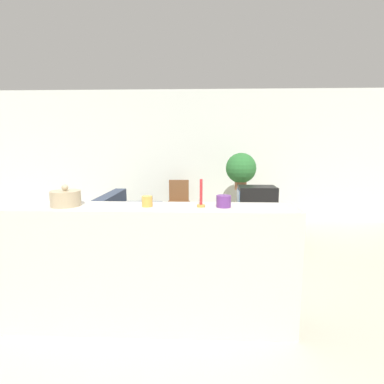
# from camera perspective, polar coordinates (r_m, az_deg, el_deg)

# --- Properties ---
(ground_plane) EXTENTS (14.00, 14.00, 0.00)m
(ground_plane) POSITION_cam_1_polar(r_m,az_deg,el_deg) (3.30, -9.80, -20.04)
(ground_plane) COLOR beige
(wall_back) EXTENTS (9.00, 0.06, 2.70)m
(wall_back) POSITION_cam_1_polar(r_m,az_deg,el_deg) (6.29, -3.64, 6.70)
(wall_back) COLOR silver
(wall_back) RESTS_ON ground_plane
(couch) EXTENTS (0.87, 2.02, 0.79)m
(couch) POSITION_cam_1_polar(r_m,az_deg,el_deg) (4.79, -13.08, -7.27)
(couch) COLOR #384256
(couch) RESTS_ON ground_plane
(tv_stand) EXTENTS (0.88, 0.53, 0.48)m
(tv_stand) POSITION_cam_1_polar(r_m,az_deg,el_deg) (4.86, 12.06, -7.40)
(tv_stand) COLOR brown
(tv_stand) RESTS_ON ground_plane
(television) EXTENTS (0.58, 0.41, 0.48)m
(television) POSITION_cam_1_polar(r_m,az_deg,el_deg) (4.75, 12.18, -1.81)
(television) COLOR black
(television) RESTS_ON tv_stand
(wooden_chair) EXTENTS (0.44, 0.44, 0.90)m
(wooden_chair) POSITION_cam_1_polar(r_m,az_deg,el_deg) (5.94, -2.59, -1.57)
(wooden_chair) COLOR brown
(wooden_chair) RESTS_ON ground_plane
(plant_stand) EXTENTS (0.14, 0.14, 0.77)m
(plant_stand) POSITION_cam_1_polar(r_m,az_deg,el_deg) (5.70, 9.11, -3.40)
(plant_stand) COLOR brown
(plant_stand) RESTS_ON ground_plane
(potted_plant) EXTENTS (0.56, 0.56, 0.68)m
(potted_plant) POSITION_cam_1_polar(r_m,az_deg,el_deg) (5.59, 9.31, 4.39)
(potted_plant) COLOR #8E5B3D
(potted_plant) RESTS_ON plant_stand
(foreground_counter) EXTENTS (2.84, 0.44, 1.07)m
(foreground_counter) POSITION_cam_1_polar(r_m,az_deg,el_deg) (2.76, -11.63, -13.68)
(foreground_counter) COLOR beige
(foreground_counter) RESTS_ON ground_plane
(decorative_bowl) EXTENTS (0.25, 0.25, 0.19)m
(decorative_bowl) POSITION_cam_1_polar(r_m,az_deg,el_deg) (2.77, -22.94, -1.08)
(decorative_bowl) COLOR tan
(decorative_bowl) RESTS_ON foreground_counter
(candle_jar) EXTENTS (0.09, 0.09, 0.09)m
(candle_jar) POSITION_cam_1_polar(r_m,az_deg,el_deg) (2.56, -8.54, -1.75)
(candle_jar) COLOR gold
(candle_jar) RESTS_ON foreground_counter
(candlestick) EXTENTS (0.07, 0.07, 0.24)m
(candlestick) POSITION_cam_1_polar(r_m,az_deg,el_deg) (2.51, 1.73, -1.16)
(candlestick) COLOR #B7933D
(candlestick) RESTS_ON foreground_counter
(coffee_tin) EXTENTS (0.12, 0.12, 0.10)m
(coffee_tin) POSITION_cam_1_polar(r_m,az_deg,el_deg) (2.52, 6.04, -1.76)
(coffee_tin) COLOR #66337F
(coffee_tin) RESTS_ON foreground_counter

